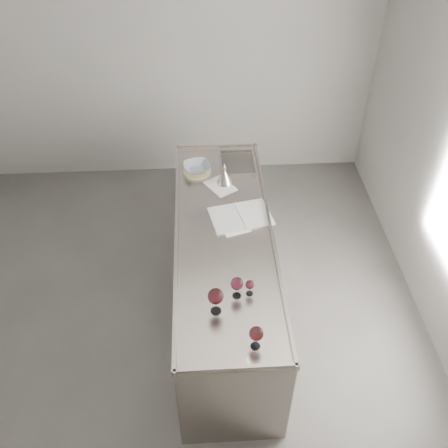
{
  "coord_description": "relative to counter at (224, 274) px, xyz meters",
  "views": [
    {
      "loc": [
        0.34,
        -2.51,
        3.59
      ],
      "look_at": [
        0.5,
        0.32,
        1.02
      ],
      "focal_mm": 40.0,
      "sensor_mm": 36.0,
      "label": 1
    }
  ],
  "objects": [
    {
      "name": "wine_funnel",
      "position": [
        0.04,
        0.65,
        0.53
      ],
      "size": [
        0.14,
        0.14,
        0.21
      ],
      "rotation": [
        0.0,
        0.0,
        -0.02
      ],
      "color": "#A39D91",
      "rests_on": "counter"
    },
    {
      "name": "room_shell",
      "position": [
        -0.5,
        -0.3,
        0.93
      ],
      "size": [
        4.54,
        5.04,
        2.84
      ],
      "color": "#494745",
      "rests_on": "ground"
    },
    {
      "name": "loose_paper_under",
      "position": [
        0.07,
        0.12,
        0.47
      ],
      "size": [
        0.29,
        0.35,
        0.0
      ],
      "primitive_type": "cube",
      "rotation": [
        0.0,
        0.0,
        0.29
      ],
      "color": "white",
      "rests_on": "counter"
    },
    {
      "name": "ceramic_bowl",
      "position": [
        -0.2,
        0.82,
        0.52
      ],
      "size": [
        0.28,
        0.28,
        0.06
      ],
      "primitive_type": "imported",
      "rotation": [
        0.0,
        0.0,
        0.22
      ],
      "color": "#8B9AA2",
      "rests_on": "trivet"
    },
    {
      "name": "counter",
      "position": [
        0.0,
        0.0,
        0.0
      ],
      "size": [
        0.77,
        2.42,
        0.97
      ],
      "color": "gray",
      "rests_on": "ground"
    },
    {
      "name": "wine_glass_middle",
      "position": [
        0.13,
        -1.03,
        0.59
      ],
      "size": [
        0.09,
        0.09,
        0.18
      ],
      "rotation": [
        0.0,
        0.0,
        0.1
      ],
      "color": "white",
      "rests_on": "counter"
    },
    {
      "name": "wine_glass_small",
      "position": [
        0.14,
        -0.61,
        0.56
      ],
      "size": [
        0.06,
        0.06,
        0.13
      ],
      "rotation": [
        0.0,
        0.0,
        -0.25
      ],
      "color": "white",
      "rests_on": "counter"
    },
    {
      "name": "loose_paper_top",
      "position": [
        0.0,
        0.6,
        0.47
      ],
      "size": [
        0.3,
        0.33,
        0.0
      ],
      "primitive_type": "cube",
      "rotation": [
        0.0,
        0.0,
        0.57
      ],
      "color": "white",
      "rests_on": "counter"
    },
    {
      "name": "notebook",
      "position": [
        0.14,
        0.19,
        0.47
      ],
      "size": [
        0.54,
        0.42,
        0.02
      ],
      "rotation": [
        0.0,
        0.0,
        0.21
      ],
      "color": "white",
      "rests_on": "counter"
    },
    {
      "name": "trivet",
      "position": [
        -0.2,
        0.82,
        0.48
      ],
      "size": [
        0.32,
        0.32,
        0.02
      ],
      "primitive_type": "cylinder",
      "rotation": [
        0.0,
        0.0,
        0.33
      ],
      "color": "#D2C687",
      "rests_on": "counter"
    },
    {
      "name": "wine_glass_right",
      "position": [
        0.05,
        -0.62,
        0.59
      ],
      "size": [
        0.09,
        0.09,
        0.17
      ],
      "rotation": [
        0.0,
        0.0,
        0.29
      ],
      "color": "white",
      "rests_on": "counter"
    },
    {
      "name": "wine_glass_left",
      "position": [
        -0.1,
        -0.74,
        0.61
      ],
      "size": [
        0.11,
        0.11,
        0.21
      ],
      "rotation": [
        0.0,
        0.0,
        -0.07
      ],
      "color": "white",
      "rests_on": "counter"
    }
  ]
}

